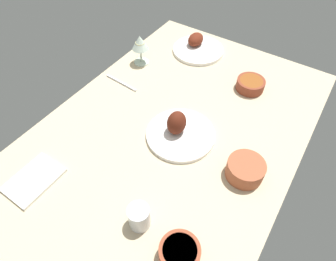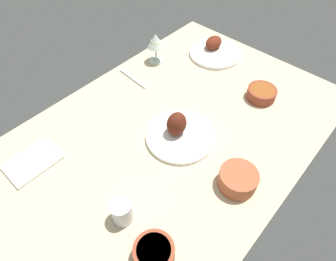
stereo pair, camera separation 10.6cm
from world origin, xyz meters
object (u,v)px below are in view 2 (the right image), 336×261
object	(u,v)px
wine_glass	(156,42)
fork_loose	(132,79)
plate_near_viewer	(215,50)
bowl_sauce	(238,179)
bowl_cream	(154,253)
water_tumbler	(122,211)
plate_center_main	(179,132)
folded_napkin	(33,162)
bowl_soup	(262,93)

from	to	relation	value
wine_glass	fork_loose	distance (cm)	19.63
plate_near_viewer	bowl_sauce	distance (cm)	72.61
bowl_sauce	fork_loose	xyz separation A→B (cm)	(-13.82, -63.68, -2.87)
bowl_cream	wine_glass	bearing A→B (deg)	-136.66
water_tumbler	fork_loose	bearing A→B (deg)	-135.69
plate_center_main	bowl_cream	world-z (taller)	plate_center_main
bowl_cream	folded_napkin	distance (cm)	52.70
bowl_cream	bowl_soup	bearing A→B (deg)	-171.37
bowl_sauce	wine_glass	bearing A→B (deg)	-115.30
bowl_sauce	fork_loose	bearing A→B (deg)	-102.25
wine_glass	fork_loose	xyz separation A→B (cm)	(17.08, 1.70, -9.53)
plate_center_main	bowl_cream	bearing A→B (deg)	31.92
water_tumbler	fork_loose	world-z (taller)	water_tumbler
folded_napkin	fork_loose	world-z (taller)	folded_napkin
bowl_soup	water_tumbler	bearing A→B (deg)	-2.53
plate_center_main	folded_napkin	distance (cm)	51.75
bowl_cream	water_tumbler	distance (cm)	14.88
bowl_sauce	bowl_soup	bearing A→B (deg)	-159.54
bowl_cream	fork_loose	xyz separation A→B (cm)	(-47.98, -59.70, -2.86)
plate_center_main	bowl_soup	size ratio (longest dim) A/B	2.14
bowl_sauce	water_tumbler	bearing A→B (deg)	-30.13
bowl_cream	water_tumbler	bearing A→B (deg)	-97.41
plate_near_viewer	plate_center_main	size ratio (longest dim) A/B	0.97
plate_near_viewer	bowl_cream	xyz separation A→B (cm)	(88.28, 44.40, 1.51)
plate_center_main	water_tumbler	distance (cm)	35.94
fork_loose	folded_napkin	bearing A→B (deg)	101.70
bowl_soup	folded_napkin	bearing A→B (deg)	-26.67
bowl_cream	plate_near_viewer	bearing A→B (deg)	-153.30
plate_near_viewer	wine_glass	xyz separation A→B (cm)	(23.22, -17.00, 8.18)
folded_napkin	fork_loose	size ratio (longest dim) A/B	1.01
wine_glass	folded_napkin	bearing A→B (deg)	7.31
bowl_sauce	bowl_cream	size ratio (longest dim) A/B	1.11
bowl_sauce	water_tumbler	world-z (taller)	water_tumbler
plate_near_viewer	bowl_soup	size ratio (longest dim) A/B	2.09
wine_glass	water_tumbler	size ratio (longest dim) A/B	1.68
plate_center_main	wine_glass	distance (cm)	48.25
plate_center_main	water_tumbler	bearing A→B (deg)	13.26
bowl_sauce	plate_near_viewer	bearing A→B (deg)	-138.21
bowl_cream	wine_glass	size ratio (longest dim) A/B	0.80
wine_glass	fork_loose	bearing A→B (deg)	5.67
plate_center_main	bowl_soup	xyz separation A→B (cm)	(-38.74, 11.49, -0.01)
plate_center_main	bowl_sauce	bearing A→B (deg)	84.26
plate_center_main	water_tumbler	xyz separation A→B (cm)	(34.95, 8.23, 1.68)
plate_center_main	fork_loose	world-z (taller)	plate_center_main
folded_napkin	wine_glass	bearing A→B (deg)	-172.69
folded_napkin	fork_loose	distance (cm)	54.20
plate_center_main	folded_napkin	world-z (taller)	plate_center_main
fork_loose	water_tumbler	bearing A→B (deg)	138.18
bowl_cream	fork_loose	size ratio (longest dim) A/B	0.64
folded_napkin	fork_loose	bearing A→B (deg)	-172.17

